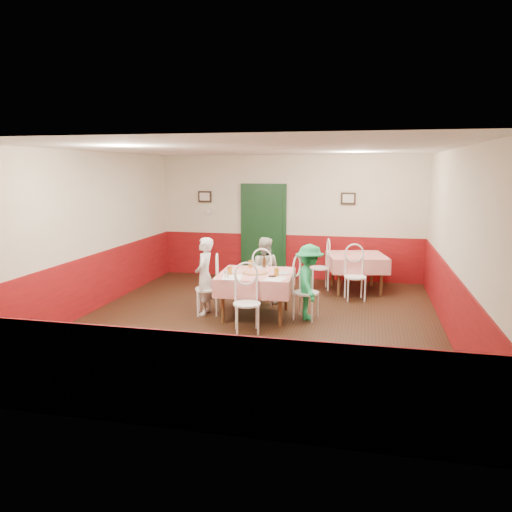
% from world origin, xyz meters
% --- Properties ---
extents(floor, '(7.00, 7.00, 0.00)m').
position_xyz_m(floor, '(0.00, 0.00, 0.00)').
color(floor, black).
rests_on(floor, ground).
extents(ceiling, '(7.00, 7.00, 0.00)m').
position_xyz_m(ceiling, '(0.00, 0.00, 2.80)').
color(ceiling, white).
rests_on(ceiling, back_wall).
extents(back_wall, '(6.00, 0.10, 2.80)m').
position_xyz_m(back_wall, '(0.00, 3.50, 1.40)').
color(back_wall, beige).
rests_on(back_wall, ground).
extents(front_wall, '(6.00, 0.10, 2.80)m').
position_xyz_m(front_wall, '(0.00, -3.50, 1.40)').
color(front_wall, beige).
rests_on(front_wall, ground).
extents(left_wall, '(0.10, 7.00, 2.80)m').
position_xyz_m(left_wall, '(-3.00, 0.00, 1.40)').
color(left_wall, beige).
rests_on(left_wall, ground).
extents(right_wall, '(0.10, 7.00, 2.80)m').
position_xyz_m(right_wall, '(3.00, 0.00, 1.40)').
color(right_wall, beige).
rests_on(right_wall, ground).
extents(wainscot_back, '(6.00, 0.03, 1.00)m').
position_xyz_m(wainscot_back, '(0.00, 3.48, 0.50)').
color(wainscot_back, maroon).
rests_on(wainscot_back, ground).
extents(wainscot_front, '(6.00, 0.03, 1.00)m').
position_xyz_m(wainscot_front, '(0.00, -3.48, 0.50)').
color(wainscot_front, maroon).
rests_on(wainscot_front, ground).
extents(wainscot_left, '(0.03, 7.00, 1.00)m').
position_xyz_m(wainscot_left, '(-2.98, 0.00, 0.50)').
color(wainscot_left, maroon).
rests_on(wainscot_left, ground).
extents(wainscot_right, '(0.03, 7.00, 1.00)m').
position_xyz_m(wainscot_right, '(2.98, 0.00, 0.50)').
color(wainscot_right, maroon).
rests_on(wainscot_right, ground).
extents(door, '(0.96, 0.06, 2.10)m').
position_xyz_m(door, '(-0.60, 3.45, 1.05)').
color(door, black).
rests_on(door, ground).
extents(picture_left, '(0.32, 0.03, 0.26)m').
position_xyz_m(picture_left, '(-2.00, 3.45, 1.85)').
color(picture_left, black).
rests_on(picture_left, back_wall).
extents(picture_right, '(0.32, 0.03, 0.26)m').
position_xyz_m(picture_right, '(1.30, 3.45, 1.85)').
color(picture_right, black).
rests_on(picture_right, back_wall).
extents(thermostat, '(0.10, 0.03, 0.10)m').
position_xyz_m(thermostat, '(-1.90, 3.45, 1.50)').
color(thermostat, white).
rests_on(thermostat, back_wall).
extents(main_table, '(1.29, 1.29, 0.77)m').
position_xyz_m(main_table, '(-0.08, 0.34, 0.38)').
color(main_table, red).
rests_on(main_table, ground).
extents(second_table, '(1.34, 1.34, 0.77)m').
position_xyz_m(second_table, '(1.54, 2.56, 0.38)').
color(second_table, red).
rests_on(second_table, ground).
extents(chair_left, '(0.51, 0.51, 0.90)m').
position_xyz_m(chair_left, '(-0.93, 0.30, 0.45)').
color(chair_left, white).
rests_on(chair_left, ground).
extents(chair_right, '(0.49, 0.49, 0.90)m').
position_xyz_m(chair_right, '(0.77, 0.39, 0.45)').
color(chair_right, white).
rests_on(chair_right, ground).
extents(chair_far, '(0.43, 0.43, 0.90)m').
position_xyz_m(chair_far, '(-0.12, 1.19, 0.45)').
color(chair_far, white).
rests_on(chair_far, ground).
extents(chair_near, '(0.53, 0.53, 0.90)m').
position_xyz_m(chair_near, '(-0.03, -0.51, 0.45)').
color(chair_near, white).
rests_on(chair_near, ground).
extents(chair_second_a, '(0.50, 0.50, 0.90)m').
position_xyz_m(chair_second_a, '(0.79, 2.56, 0.45)').
color(chair_second_a, white).
rests_on(chair_second_a, ground).
extents(chair_second_b, '(0.50, 0.50, 0.90)m').
position_xyz_m(chair_second_b, '(1.54, 1.81, 0.45)').
color(chair_second_b, white).
rests_on(chair_second_b, ground).
extents(pizza, '(0.42, 0.42, 0.03)m').
position_xyz_m(pizza, '(-0.08, 0.30, 0.77)').
color(pizza, '#B74723').
rests_on(pizza, main_table).
extents(plate_left, '(0.26, 0.26, 0.01)m').
position_xyz_m(plate_left, '(-0.48, 0.31, 0.77)').
color(plate_left, white).
rests_on(plate_left, main_table).
extents(plate_right, '(0.26, 0.26, 0.01)m').
position_xyz_m(plate_right, '(0.37, 0.39, 0.77)').
color(plate_right, white).
rests_on(plate_right, main_table).
extents(plate_far, '(0.26, 0.26, 0.01)m').
position_xyz_m(plate_far, '(-0.12, 0.76, 0.77)').
color(plate_far, white).
rests_on(plate_far, main_table).
extents(glass_a, '(0.08, 0.08, 0.14)m').
position_xyz_m(glass_a, '(-0.47, 0.09, 0.83)').
color(glass_a, '#BF7219').
rests_on(glass_a, main_table).
extents(glass_b, '(0.08, 0.08, 0.14)m').
position_xyz_m(glass_b, '(0.31, 0.15, 0.83)').
color(glass_b, '#BF7219').
rests_on(glass_b, main_table).
extents(glass_c, '(0.08, 0.08, 0.14)m').
position_xyz_m(glass_c, '(-0.26, 0.73, 0.83)').
color(glass_c, '#BF7219').
rests_on(glass_c, main_table).
extents(beer_bottle, '(0.06, 0.06, 0.21)m').
position_xyz_m(beer_bottle, '(-0.03, 0.78, 0.86)').
color(beer_bottle, '#381C0A').
rests_on(beer_bottle, main_table).
extents(shaker_a, '(0.04, 0.04, 0.09)m').
position_xyz_m(shaker_a, '(-0.48, -0.12, 0.81)').
color(shaker_a, silver).
rests_on(shaker_a, main_table).
extents(shaker_b, '(0.04, 0.04, 0.09)m').
position_xyz_m(shaker_b, '(-0.42, -0.16, 0.81)').
color(shaker_b, silver).
rests_on(shaker_b, main_table).
extents(shaker_c, '(0.04, 0.04, 0.09)m').
position_xyz_m(shaker_c, '(-0.50, -0.04, 0.81)').
color(shaker_c, '#B23319').
rests_on(shaker_c, main_table).
extents(menu_left, '(0.37, 0.45, 0.00)m').
position_xyz_m(menu_left, '(-0.38, -0.09, 0.76)').
color(menu_left, white).
rests_on(menu_left, main_table).
extents(menu_right, '(0.36, 0.44, 0.00)m').
position_xyz_m(menu_right, '(0.32, -0.04, 0.76)').
color(menu_right, white).
rests_on(menu_right, main_table).
extents(wallet, '(0.11, 0.10, 0.02)m').
position_xyz_m(wallet, '(0.25, 0.09, 0.77)').
color(wallet, black).
rests_on(wallet, main_table).
extents(diner_left, '(0.35, 0.51, 1.34)m').
position_xyz_m(diner_left, '(-0.98, 0.29, 0.67)').
color(diner_left, gray).
rests_on(diner_left, ground).
extents(diner_far, '(0.61, 0.48, 1.25)m').
position_xyz_m(diner_far, '(-0.13, 1.24, 0.62)').
color(diner_far, gray).
rests_on(diner_far, ground).
extents(diner_right, '(0.62, 0.90, 1.27)m').
position_xyz_m(diner_right, '(0.82, 0.39, 0.63)').
color(diner_right, gray).
rests_on(diner_right, ground).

